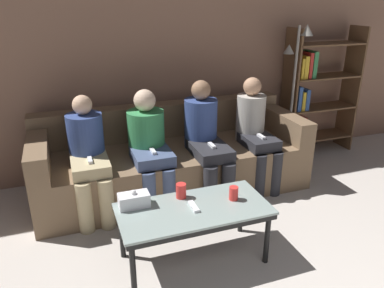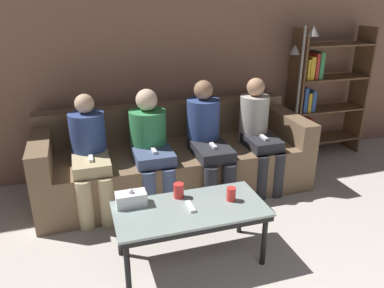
% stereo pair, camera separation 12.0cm
% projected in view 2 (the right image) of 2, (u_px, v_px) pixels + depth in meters
% --- Properties ---
extents(wall_back, '(12.00, 0.06, 2.60)m').
position_uv_depth(wall_back, '(159.00, 53.00, 3.97)').
color(wall_back, '#8C6651').
rests_on(wall_back, ground_plane).
extents(couch, '(2.66, 0.97, 0.81)m').
position_uv_depth(couch, '(174.00, 160.00, 3.84)').
color(couch, brown).
rests_on(couch, ground_plane).
extents(coffee_table, '(1.10, 0.53, 0.45)m').
position_uv_depth(coffee_table, '(190.00, 213.00, 2.71)').
color(coffee_table, '#8C9E99').
rests_on(coffee_table, ground_plane).
extents(cup_near_left, '(0.07, 0.07, 0.10)m').
position_uv_depth(cup_near_left, '(231.00, 194.00, 2.77)').
color(cup_near_left, red).
rests_on(cup_near_left, coffee_table).
extents(cup_near_right, '(0.08, 0.08, 0.11)m').
position_uv_depth(cup_near_right, '(179.00, 191.00, 2.81)').
color(cup_near_right, red).
rests_on(cup_near_right, coffee_table).
extents(tissue_box, '(0.22, 0.12, 0.13)m').
position_uv_depth(tissue_box, '(131.00, 199.00, 2.71)').
color(tissue_box, white).
rests_on(tissue_box, coffee_table).
extents(game_remote, '(0.04, 0.15, 0.02)m').
position_uv_depth(game_remote, '(190.00, 206.00, 2.69)').
color(game_remote, white).
rests_on(game_remote, coffee_table).
extents(bookshelf, '(0.93, 0.32, 1.54)m').
position_uv_depth(bookshelf, '(319.00, 94.00, 4.49)').
color(bookshelf, brown).
rests_on(bookshelf, ground_plane).
extents(standing_lamp, '(0.31, 0.26, 1.59)m').
position_uv_depth(standing_lamp, '(301.00, 82.00, 4.19)').
color(standing_lamp, gray).
rests_on(standing_lamp, ground_plane).
extents(seated_person_left_end, '(0.32, 0.65, 1.08)m').
position_uv_depth(seated_person_left_end, '(90.00, 152.00, 3.31)').
color(seated_person_left_end, tan).
rests_on(seated_person_left_end, ground_plane).
extents(seated_person_mid_left, '(0.35, 0.64, 1.08)m').
position_uv_depth(seated_person_mid_left, '(151.00, 143.00, 3.47)').
color(seated_person_mid_left, '#47567A').
rests_on(seated_person_mid_left, ground_plane).
extents(seated_person_mid_right, '(0.32, 0.71, 1.13)m').
position_uv_depth(seated_person_mid_right, '(207.00, 137.00, 3.60)').
color(seated_person_mid_right, '#28282D').
rests_on(seated_person_mid_right, ground_plane).
extents(seated_person_right_end, '(0.31, 0.61, 1.12)m').
position_uv_depth(seated_person_right_end, '(258.00, 131.00, 3.77)').
color(seated_person_right_end, '#28282D').
rests_on(seated_person_right_end, ground_plane).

